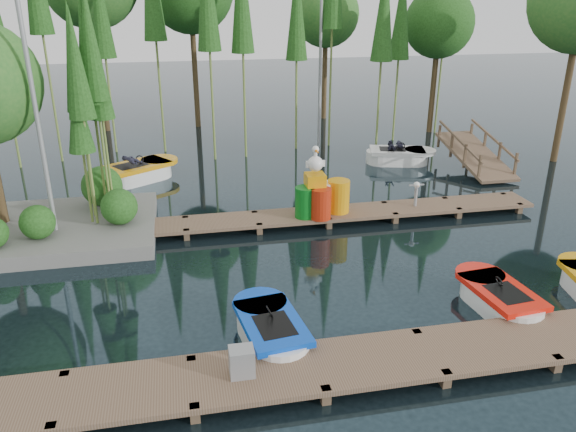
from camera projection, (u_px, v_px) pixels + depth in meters
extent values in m
plane|color=#1A2A31|center=(272.00, 266.00, 14.03)|extent=(90.00, 90.00, 0.00)
cube|color=brown|center=(317.00, 367.00, 9.84)|extent=(18.00, 1.50, 0.10)
cube|color=brown|center=(66.00, 385.00, 9.70)|extent=(0.16, 0.16, 0.50)
cube|color=brown|center=(195.00, 418.00, 8.95)|extent=(0.16, 0.16, 0.50)
cube|color=brown|center=(192.00, 370.00, 10.09)|extent=(0.16, 0.16, 0.50)
cube|color=brown|center=(326.00, 400.00, 9.34)|extent=(0.16, 0.16, 0.50)
cube|color=brown|center=(308.00, 355.00, 10.49)|extent=(0.16, 0.16, 0.50)
cube|color=brown|center=(445.00, 383.00, 9.74)|extent=(0.16, 0.16, 0.50)
cube|color=brown|center=(416.00, 342.00, 10.89)|extent=(0.16, 0.16, 0.50)
cube|color=brown|center=(555.00, 368.00, 10.14)|extent=(0.16, 0.16, 0.50)
cube|color=brown|center=(516.00, 330.00, 11.28)|extent=(0.16, 0.16, 0.50)
cube|color=brown|center=(291.00, 217.00, 16.39)|extent=(15.00, 1.20, 0.10)
cube|color=brown|center=(30.00, 250.00, 14.72)|extent=(0.16, 0.16, 0.50)
cube|color=brown|center=(38.00, 236.00, 15.60)|extent=(0.16, 0.16, 0.50)
cube|color=brown|center=(111.00, 244.00, 15.10)|extent=(0.16, 0.16, 0.50)
cube|color=brown|center=(114.00, 230.00, 15.97)|extent=(0.16, 0.16, 0.50)
cube|color=brown|center=(187.00, 238.00, 15.47)|extent=(0.16, 0.16, 0.50)
cube|color=brown|center=(186.00, 225.00, 16.34)|extent=(0.16, 0.16, 0.50)
cube|color=brown|center=(260.00, 232.00, 15.84)|extent=(0.16, 0.16, 0.50)
cube|color=brown|center=(255.00, 220.00, 16.72)|extent=(0.16, 0.16, 0.50)
cube|color=brown|center=(329.00, 227.00, 16.22)|extent=(0.16, 0.16, 0.50)
cube|color=brown|center=(321.00, 215.00, 17.09)|extent=(0.16, 0.16, 0.50)
cube|color=brown|center=(395.00, 221.00, 16.59)|extent=(0.16, 0.16, 0.50)
cube|color=brown|center=(384.00, 210.00, 17.46)|extent=(0.16, 0.16, 0.50)
cube|color=brown|center=(458.00, 216.00, 16.96)|extent=(0.16, 0.16, 0.50)
cube|color=brown|center=(444.00, 205.00, 17.84)|extent=(0.16, 0.16, 0.50)
cube|color=brown|center=(519.00, 211.00, 17.34)|extent=(0.16, 0.16, 0.50)
cube|color=brown|center=(502.00, 201.00, 18.21)|extent=(0.16, 0.16, 0.50)
cube|color=slate|center=(41.00, 231.00, 15.58)|extent=(6.20, 4.20, 0.42)
sphere|color=#25581C|center=(37.00, 222.00, 14.47)|extent=(0.90, 0.90, 0.90)
sphere|color=#25581C|center=(102.00, 186.00, 16.67)|extent=(1.20, 1.20, 1.20)
sphere|color=#25581C|center=(119.00, 207.00, 15.36)|extent=(1.00, 1.00, 1.00)
cylinder|color=olive|center=(96.00, 125.00, 15.38)|extent=(0.07, 0.07, 5.93)
cone|color=#25581C|center=(86.00, 46.00, 14.60)|extent=(0.70, 0.70, 2.97)
cylinder|color=olive|center=(84.00, 132.00, 15.22)|extent=(0.07, 0.07, 5.66)
cone|color=#25581C|center=(73.00, 56.00, 14.48)|extent=(0.70, 0.70, 2.83)
cylinder|color=olive|center=(105.00, 137.00, 15.57)|extent=(0.07, 0.07, 5.22)
cone|color=#25581C|center=(97.00, 70.00, 14.88)|extent=(0.70, 0.70, 2.61)
cylinder|color=olive|center=(86.00, 139.00, 14.70)|extent=(0.07, 0.07, 5.53)
cone|color=#25581C|center=(76.00, 63.00, 13.98)|extent=(0.70, 0.70, 2.76)
cylinder|color=olive|center=(85.00, 166.00, 15.07)|extent=(0.07, 0.07, 4.01)
cone|color=#25581C|center=(78.00, 114.00, 14.55)|extent=(0.70, 0.70, 2.01)
cylinder|color=olive|center=(100.00, 122.00, 15.26)|extent=(0.07, 0.07, 6.11)
cone|color=#25581C|center=(90.00, 40.00, 14.46)|extent=(0.70, 0.70, 3.05)
cylinder|color=#47351E|center=(567.00, 85.00, 21.52)|extent=(0.26, 0.26, 6.06)
cylinder|color=#47351E|center=(434.00, 79.00, 26.43)|extent=(0.26, 0.26, 5.02)
sphere|color=#25581C|center=(439.00, 23.00, 25.49)|extent=(3.16, 3.16, 3.16)
cylinder|color=#47351E|center=(325.00, 68.00, 29.28)|extent=(0.26, 0.26, 5.31)
sphere|color=#356F27|center=(326.00, 14.00, 28.29)|extent=(3.34, 3.34, 3.34)
cylinder|color=#47351E|center=(194.00, 61.00, 27.21)|extent=(0.26, 0.26, 6.46)
cylinder|color=#47351E|center=(99.00, 59.00, 26.30)|extent=(0.26, 0.26, 6.85)
cylinder|color=olive|center=(3.00, 69.00, 20.43)|extent=(0.09, 0.09, 7.48)
cylinder|color=olive|center=(43.00, 36.00, 20.83)|extent=(0.09, 0.09, 9.66)
cylinder|color=olive|center=(106.00, 59.00, 22.49)|extent=(0.09, 0.09, 7.69)
cone|color=#25581C|center=(99.00, 1.00, 21.69)|extent=(0.90, 0.90, 4.23)
cylinder|color=olive|center=(156.00, 42.00, 22.30)|extent=(0.09, 0.09, 8.99)
cylinder|color=olive|center=(210.00, 52.00, 21.31)|extent=(0.09, 0.09, 8.44)
cylinder|color=olive|center=(243.00, 54.00, 21.70)|extent=(0.09, 0.09, 8.22)
cylinder|color=olive|center=(296.00, 61.00, 23.07)|extent=(0.09, 0.09, 7.41)
cone|color=#25581C|center=(297.00, 7.00, 22.30)|extent=(0.90, 0.90, 4.07)
cylinder|color=olive|center=(332.00, 30.00, 23.12)|extent=(0.09, 0.09, 9.77)
cylinder|color=olive|center=(381.00, 62.00, 22.73)|extent=(0.09, 0.09, 7.40)
cone|color=#25581C|center=(384.00, 7.00, 21.96)|extent=(0.90, 0.90, 4.07)
cylinder|color=olive|center=(398.00, 60.00, 24.48)|extent=(0.09, 0.09, 7.14)
cone|color=#25581C|center=(402.00, 11.00, 23.74)|extent=(0.90, 0.90, 3.93)
cylinder|color=olive|center=(444.00, 40.00, 25.59)|extent=(0.09, 0.09, 8.61)
cylinder|color=gray|center=(37.00, 115.00, 13.98)|extent=(0.12, 0.12, 7.00)
cylinder|color=gray|center=(320.00, 65.00, 23.46)|extent=(0.12, 0.12, 7.00)
cube|color=brown|center=(475.00, 155.00, 21.39)|extent=(1.50, 3.94, 0.95)
cube|color=brown|center=(480.00, 167.00, 19.79)|extent=(0.08, 0.08, 0.90)
cube|color=brown|center=(465.00, 156.00, 20.75)|extent=(0.08, 0.08, 0.90)
cube|color=brown|center=(451.00, 146.00, 21.71)|extent=(0.08, 0.08, 0.90)
cube|color=brown|center=(439.00, 136.00, 22.67)|extent=(0.08, 0.08, 0.90)
cube|color=brown|center=(460.00, 141.00, 21.04)|extent=(0.06, 3.54, 0.83)
cube|color=brown|center=(515.00, 165.00, 20.05)|extent=(0.08, 0.08, 0.90)
cube|color=brown|center=(499.00, 154.00, 21.01)|extent=(0.08, 0.08, 0.90)
cube|color=brown|center=(485.00, 144.00, 21.97)|extent=(0.08, 0.08, 0.90)
cube|color=brown|center=(471.00, 135.00, 22.93)|extent=(0.08, 0.08, 0.90)
cube|color=brown|center=(494.00, 139.00, 21.29)|extent=(0.06, 3.54, 0.83)
cube|color=white|center=(272.00, 335.00, 10.88)|extent=(1.22, 1.23, 0.50)
cylinder|color=white|center=(264.00, 320.00, 11.36)|extent=(1.22, 1.22, 0.50)
cylinder|color=white|center=(281.00, 351.00, 10.40)|extent=(1.22, 1.22, 0.50)
cube|color=#073FBE|center=(272.00, 323.00, 10.78)|extent=(1.34, 2.02, 0.13)
cylinder|color=#073FBE|center=(260.00, 303.00, 11.48)|extent=(1.24, 1.24, 0.13)
cube|color=black|center=(274.00, 326.00, 10.61)|extent=(0.78, 0.98, 0.05)
torus|color=black|center=(269.00, 311.00, 10.83)|extent=(0.17, 0.27, 0.24)
cube|color=white|center=(500.00, 302.00, 12.03)|extent=(1.16, 1.17, 0.49)
cylinder|color=white|center=(485.00, 290.00, 12.51)|extent=(1.16, 1.16, 0.49)
cylinder|color=white|center=(516.00, 315.00, 11.56)|extent=(1.16, 1.16, 0.49)
cube|color=red|center=(502.00, 291.00, 11.93)|extent=(1.26, 1.95, 0.12)
cylinder|color=red|center=(480.00, 275.00, 12.62)|extent=(1.18, 1.18, 0.12)
cube|color=black|center=(507.00, 294.00, 11.76)|extent=(0.74, 0.94, 0.05)
torus|color=black|center=(499.00, 281.00, 11.99)|extent=(0.15, 0.26, 0.23)
cube|color=white|center=(137.00, 175.00, 20.22)|extent=(1.83, 1.83, 0.60)
cylinder|color=white|center=(153.00, 171.00, 20.65)|extent=(1.82, 1.82, 0.60)
cylinder|color=white|center=(121.00, 179.00, 19.78)|extent=(1.82, 1.82, 0.60)
cube|color=orange|center=(136.00, 166.00, 20.09)|extent=(2.64, 2.38, 0.15)
cylinder|color=orange|center=(159.00, 161.00, 20.73)|extent=(1.86, 1.86, 0.15)
cube|color=black|center=(131.00, 166.00, 19.93)|extent=(1.35, 1.28, 0.07)
torus|color=black|center=(140.00, 159.00, 20.12)|extent=(0.34, 0.30, 0.29)
imported|color=#1E1E2D|center=(129.00, 159.00, 19.80)|extent=(0.59, 0.56, 1.07)
cube|color=white|center=(397.00, 158.00, 22.28)|extent=(1.50, 1.49, 0.56)
cylinder|color=white|center=(412.00, 158.00, 22.25)|extent=(1.49, 1.49, 0.56)
cylinder|color=white|center=(381.00, 158.00, 22.32)|extent=(1.49, 1.49, 0.56)
cube|color=white|center=(397.00, 151.00, 22.17)|extent=(2.36, 1.75, 0.14)
cylinder|color=white|center=(420.00, 151.00, 22.12)|extent=(1.52, 1.52, 0.14)
cube|color=black|center=(392.00, 150.00, 22.17)|extent=(1.16, 0.99, 0.06)
torus|color=black|center=(402.00, 146.00, 22.09)|extent=(0.31, 0.22, 0.27)
imported|color=#1E1E2D|center=(391.00, 144.00, 22.09)|extent=(0.47, 0.40, 0.91)
imported|color=#1E1E2D|center=(399.00, 144.00, 22.42)|extent=(0.37, 0.30, 0.69)
cube|color=gray|center=(242.00, 362.00, 9.49)|extent=(0.42, 0.35, 0.51)
cylinder|color=orange|center=(338.00, 196.00, 16.45)|extent=(0.65, 0.65, 0.97)
cylinder|color=#0B6517|center=(305.00, 202.00, 16.09)|extent=(0.60, 0.60, 0.90)
cylinder|color=white|center=(323.00, 197.00, 16.48)|extent=(0.60, 0.60, 0.90)
cylinder|color=#AF240C|center=(321.00, 204.00, 15.98)|extent=(0.60, 0.60, 0.90)
cube|color=orange|center=(315.00, 180.00, 16.00)|extent=(0.55, 0.55, 0.35)
sphere|color=white|center=(315.00, 164.00, 15.83)|extent=(0.44, 0.44, 0.44)
cylinder|color=white|center=(316.00, 155.00, 15.73)|extent=(0.10, 0.10, 0.30)
sphere|color=white|center=(316.00, 149.00, 15.67)|extent=(0.20, 0.20, 0.20)
cone|color=orange|center=(317.00, 152.00, 15.50)|extent=(0.10, 0.30, 0.10)
cube|color=white|center=(315.00, 164.00, 15.83)|extent=(0.55, 0.06, 0.18)
cylinder|color=gray|center=(416.00, 197.00, 16.97)|extent=(0.10, 0.10, 0.58)
sphere|color=white|center=(417.00, 185.00, 16.83)|extent=(0.19, 0.19, 0.19)
cube|color=gray|center=(417.00, 185.00, 16.83)|extent=(0.48, 0.04, 0.04)
cone|color=orange|center=(418.00, 186.00, 16.73)|extent=(0.04, 0.10, 0.04)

